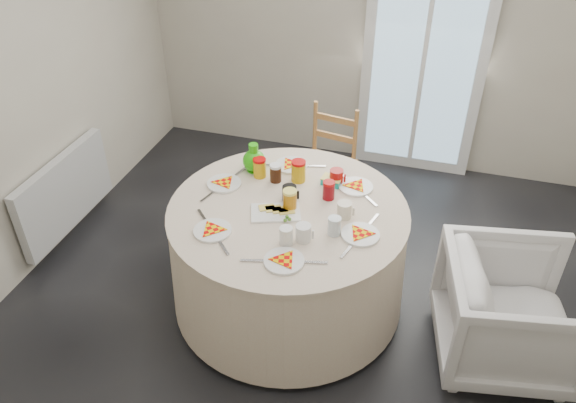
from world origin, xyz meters
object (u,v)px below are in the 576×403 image
(green_pitcher, at_px, (254,154))
(radiator, at_px, (65,193))
(armchair, at_px, (512,308))
(wooden_chair, at_px, (326,161))
(table, at_px, (288,256))

(green_pitcher, bearing_deg, radiator, -175.76)
(radiator, bearing_deg, armchair, -5.19)
(wooden_chair, distance_m, armchair, 1.75)
(wooden_chair, distance_m, green_pitcher, 0.87)
(armchair, xyz_separation_m, green_pitcher, (-1.67, 0.42, 0.48))
(table, xyz_separation_m, armchair, (1.34, -0.08, 0.02))
(table, distance_m, armchair, 1.34)
(radiator, height_order, armchair, armchair)
(table, bearing_deg, radiator, 173.32)
(radiator, distance_m, armchair, 3.12)
(radiator, bearing_deg, table, -6.68)
(wooden_chair, bearing_deg, table, -79.23)
(armchair, bearing_deg, wooden_chair, 40.20)
(wooden_chair, relative_size, green_pitcher, 4.61)
(table, xyz_separation_m, wooden_chair, (-0.01, 1.04, 0.09))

